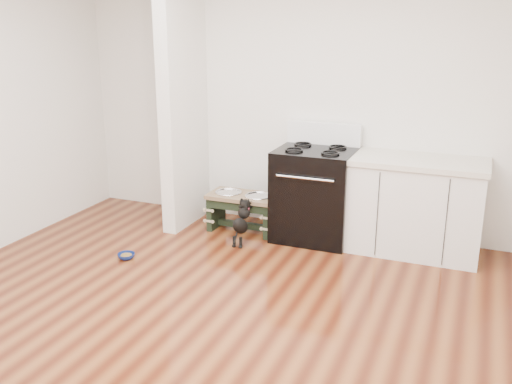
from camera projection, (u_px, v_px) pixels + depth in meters
name	position (u px, v px, depth m)	size (l,w,h in m)	color
ground	(191.00, 337.00, 4.01)	(5.00, 5.00, 0.00)	#42180B
room_shell	(183.00, 107.00, 3.54)	(5.00, 5.00, 5.00)	silver
partition_wall	(183.00, 99.00, 5.90)	(0.15, 0.80, 2.70)	silver
oven_range	(315.00, 193.00, 5.70)	(0.76, 0.69, 1.14)	black
cabinet_run	(415.00, 206.00, 5.37)	(1.24, 0.64, 0.91)	silver
dog_feeder	(243.00, 205.00, 5.94)	(0.73, 0.39, 0.41)	black
puppy	(242.00, 221.00, 5.61)	(0.13, 0.37, 0.44)	black
floor_bowl	(126.00, 256.00, 5.31)	(0.19, 0.19, 0.05)	navy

